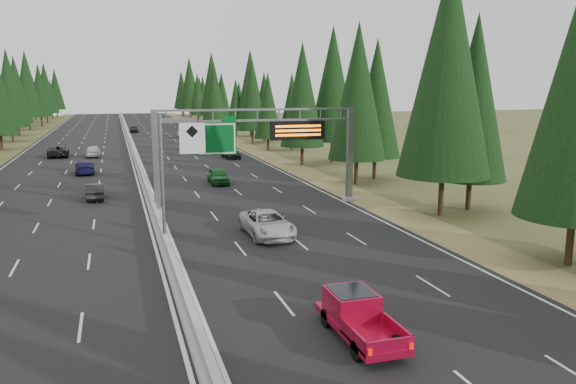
% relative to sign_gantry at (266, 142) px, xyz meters
% --- Properties ---
extents(road, '(32.00, 260.00, 0.08)m').
position_rel_sign_gantry_xyz_m(road, '(-8.92, 45.12, -5.23)').
color(road, black).
rests_on(road, ground).
extents(shoulder_right, '(3.60, 260.00, 0.06)m').
position_rel_sign_gantry_xyz_m(shoulder_right, '(8.88, 45.12, -5.24)').
color(shoulder_right, olive).
rests_on(shoulder_right, ground).
extents(shoulder_left, '(3.60, 260.00, 0.06)m').
position_rel_sign_gantry_xyz_m(shoulder_left, '(-26.72, 45.12, -5.24)').
color(shoulder_left, '#434C23').
rests_on(shoulder_left, ground).
extents(median_barrier, '(0.70, 260.00, 0.85)m').
position_rel_sign_gantry_xyz_m(median_barrier, '(-8.92, 45.12, -4.85)').
color(median_barrier, '#9B9B95').
rests_on(median_barrier, road).
extents(sign_gantry, '(16.75, 0.98, 7.80)m').
position_rel_sign_gantry_xyz_m(sign_gantry, '(0.00, 0.00, 0.00)').
color(sign_gantry, slate).
rests_on(sign_gantry, road).
extents(hov_sign_pole, '(2.80, 0.50, 8.00)m').
position_rel_sign_gantry_xyz_m(hov_sign_pole, '(-8.33, -9.92, -0.54)').
color(hov_sign_pole, slate).
rests_on(hov_sign_pole, road).
extents(tree_row_right, '(12.21, 240.76, 18.98)m').
position_rel_sign_gantry_xyz_m(tree_row_right, '(13.01, 21.69, 4.10)').
color(tree_row_right, black).
rests_on(tree_row_right, ground).
extents(silver_minivan, '(2.82, 5.78, 1.58)m').
position_rel_sign_gantry_xyz_m(silver_minivan, '(-2.36, -8.99, -4.40)').
color(silver_minivan, silver).
rests_on(silver_minivan, road).
extents(red_pickup, '(1.81, 5.06, 1.65)m').
position_rel_sign_gantry_xyz_m(red_pickup, '(-2.96, -24.28, -4.28)').
color(red_pickup, black).
rests_on(red_pickup, road).
extents(car_ahead_green, '(1.90, 4.55, 1.54)m').
position_rel_sign_gantry_xyz_m(car_ahead_green, '(-1.79, 11.84, -4.42)').
color(car_ahead_green, '#155D21').
rests_on(car_ahead_green, road).
extents(car_ahead_dkred, '(1.74, 4.13, 1.33)m').
position_rel_sign_gantry_xyz_m(car_ahead_dkred, '(1.90, 40.10, -4.52)').
color(car_ahead_dkred, '#640E0F').
rests_on(car_ahead_dkred, road).
extents(car_ahead_dkgrey, '(2.29, 4.69, 1.31)m').
position_rel_sign_gantry_xyz_m(car_ahead_dkgrey, '(3.49, 31.64, -4.53)').
color(car_ahead_dkgrey, black).
rests_on(car_ahead_dkgrey, road).
extents(car_ahead_white, '(3.12, 5.81, 1.55)m').
position_rel_sign_gantry_xyz_m(car_ahead_white, '(1.50, 66.47, -4.41)').
color(car_ahead_white, silver).
rests_on(car_ahead_white, road).
extents(car_ahead_far, '(1.82, 4.51, 1.53)m').
position_rel_sign_gantry_xyz_m(car_ahead_far, '(-7.42, 81.81, -4.42)').
color(car_ahead_far, black).
rests_on(car_ahead_far, road).
extents(car_onc_near, '(1.49, 4.10, 1.34)m').
position_rel_sign_gantry_xyz_m(car_onc_near, '(-13.30, 7.04, -4.52)').
color(car_onc_near, black).
rests_on(car_onc_near, road).
extents(car_onc_blue, '(2.24, 5.07, 1.45)m').
position_rel_sign_gantry_xyz_m(car_onc_blue, '(-14.79, 22.57, -4.46)').
color(car_onc_blue, '#16164E').
rests_on(car_onc_blue, road).
extents(car_onc_white, '(2.02, 4.73, 1.59)m').
position_rel_sign_gantry_xyz_m(car_onc_white, '(-14.35, 38.74, -4.39)').
color(car_onc_white, silver).
rests_on(car_onc_white, road).
extents(car_onc_far, '(2.97, 6.00, 1.64)m').
position_rel_sign_gantry_xyz_m(car_onc_far, '(-18.99, 40.20, -4.37)').
color(car_onc_far, black).
rests_on(car_onc_far, road).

